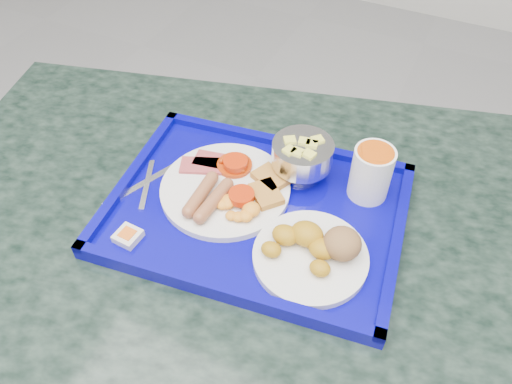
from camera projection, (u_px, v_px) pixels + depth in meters
table at (250, 290)px, 0.97m from camera, size 1.36×1.08×0.75m
tray at (256, 211)px, 0.85m from camera, size 0.53×0.41×0.03m
main_plate at (228, 188)px, 0.86m from camera, size 0.22×0.22×0.04m
bread_plate at (315, 250)px, 0.76m from camera, size 0.18×0.18×0.06m
fruit_bowl at (302, 154)px, 0.86m from camera, size 0.11×0.11×0.07m
juice_cup at (371, 172)px, 0.83m from camera, size 0.07×0.07×0.10m
spoon at (174, 169)px, 0.90m from camera, size 0.08×0.15×0.01m
knife at (148, 181)px, 0.88m from camera, size 0.08×0.17×0.00m
jam_packet at (128, 236)px, 0.79m from camera, size 0.04×0.04×0.02m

